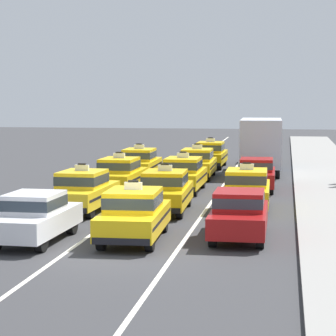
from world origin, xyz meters
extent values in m
plane|color=#353538|center=(0.00, 0.00, 0.00)|extent=(160.00, 160.00, 0.00)
cube|color=silver|center=(-1.60, 20.00, 0.00)|extent=(0.14, 80.00, 0.01)
cube|color=silver|center=(1.60, 20.00, 0.00)|extent=(0.14, 80.00, 0.01)
cube|color=gray|center=(7.20, 15.00, 0.07)|extent=(4.00, 90.00, 0.15)
cylinder|color=black|center=(-3.70, 2.76, 0.32)|extent=(0.26, 0.65, 0.64)
cylinder|color=black|center=(-2.26, 2.72, 0.32)|extent=(0.26, 0.65, 0.64)
cylinder|color=black|center=(-2.34, -0.12, 0.32)|extent=(0.26, 0.65, 0.64)
cube|color=silver|center=(-3.02, 1.32, 0.65)|extent=(1.88, 4.35, 0.66)
cube|color=silver|center=(-3.03, 1.22, 1.28)|extent=(1.61, 1.94, 0.60)
cube|color=#2D3842|center=(-3.03, 1.22, 1.28)|extent=(1.63, 1.96, 0.33)
cylinder|color=black|center=(-3.85, 8.85, 0.32)|extent=(0.26, 0.65, 0.64)
cylinder|color=black|center=(-2.38, 8.80, 0.32)|extent=(0.26, 0.65, 0.64)
cylinder|color=black|center=(-3.96, 5.80, 0.32)|extent=(0.26, 0.65, 0.64)
cylinder|color=black|center=(-2.48, 5.74, 0.32)|extent=(0.26, 0.65, 0.64)
cube|color=yellow|center=(-3.17, 7.30, 0.67)|extent=(1.95, 4.56, 0.70)
cube|color=black|center=(-3.17, 7.30, 0.72)|extent=(1.96, 4.20, 0.10)
cube|color=yellow|center=(-3.17, 7.15, 1.34)|extent=(1.67, 2.15, 0.64)
cube|color=#2D3842|center=(-3.17, 7.15, 1.34)|extent=(1.69, 2.17, 0.35)
cube|color=white|center=(-3.17, 7.15, 1.78)|extent=(0.56, 0.14, 0.24)
cube|color=black|center=(-3.17, 7.15, 1.93)|extent=(0.32, 0.12, 0.06)
cube|color=black|center=(-3.09, 9.51, 0.42)|extent=(1.71, 0.20, 0.20)
cube|color=black|center=(-3.24, 5.09, 0.42)|extent=(1.71, 0.20, 0.20)
cylinder|color=black|center=(-3.76, 14.77, 0.32)|extent=(0.25, 0.65, 0.64)
cylinder|color=black|center=(-2.28, 14.73, 0.32)|extent=(0.25, 0.65, 0.64)
cylinder|color=black|center=(-3.83, 11.71, 0.32)|extent=(0.25, 0.65, 0.64)
cylinder|color=black|center=(-2.36, 11.67, 0.32)|extent=(0.25, 0.65, 0.64)
cube|color=yellow|center=(-3.06, 13.22, 0.67)|extent=(1.90, 4.54, 0.70)
cube|color=black|center=(-3.06, 13.22, 0.72)|extent=(1.91, 4.18, 0.10)
cube|color=yellow|center=(-3.06, 13.07, 1.34)|extent=(1.65, 2.14, 0.64)
cube|color=#2D3842|center=(-3.06, 13.07, 1.34)|extent=(1.67, 2.16, 0.35)
cube|color=white|center=(-3.06, 13.07, 1.78)|extent=(0.56, 0.13, 0.24)
cube|color=black|center=(-3.06, 13.07, 1.93)|extent=(0.32, 0.12, 0.06)
cube|color=black|center=(-3.01, 15.43, 0.42)|extent=(1.71, 0.18, 0.20)
cube|color=black|center=(-3.11, 11.01, 0.42)|extent=(1.71, 0.18, 0.20)
cylinder|color=black|center=(-4.07, 20.73, 0.32)|extent=(0.24, 0.64, 0.64)
cylinder|color=black|center=(-2.59, 20.73, 0.32)|extent=(0.24, 0.64, 0.64)
cylinder|color=black|center=(-4.05, 17.67, 0.32)|extent=(0.24, 0.64, 0.64)
cylinder|color=black|center=(-2.57, 17.67, 0.32)|extent=(0.24, 0.64, 0.64)
cube|color=yellow|center=(-3.32, 19.20, 0.67)|extent=(1.82, 4.51, 0.70)
cube|color=black|center=(-3.32, 19.20, 0.72)|extent=(1.84, 4.15, 0.10)
cube|color=yellow|center=(-3.32, 19.05, 1.34)|extent=(1.61, 2.11, 0.64)
cube|color=#2D3842|center=(-3.32, 19.05, 1.34)|extent=(1.63, 2.13, 0.35)
cube|color=white|center=(-3.32, 19.05, 1.78)|extent=(0.56, 0.12, 0.24)
cube|color=black|center=(-3.32, 19.05, 1.93)|extent=(0.32, 0.11, 0.06)
cube|color=black|center=(-3.33, 21.41, 0.42)|extent=(1.71, 0.15, 0.20)
cube|color=black|center=(-3.31, 16.99, 0.42)|extent=(1.71, 0.15, 0.20)
cylinder|color=black|center=(-0.77, 3.54, 0.32)|extent=(0.26, 0.65, 0.64)
cylinder|color=black|center=(0.71, 3.59, 0.32)|extent=(0.26, 0.65, 0.64)
cylinder|color=black|center=(-0.66, 0.48, 0.32)|extent=(0.26, 0.65, 0.64)
cylinder|color=black|center=(0.81, 0.53, 0.32)|extent=(0.26, 0.65, 0.64)
cube|color=yellow|center=(0.02, 2.04, 0.67)|extent=(1.96, 4.56, 0.70)
cube|color=black|center=(0.02, 2.04, 0.72)|extent=(1.96, 4.20, 0.10)
cube|color=yellow|center=(0.03, 1.89, 1.34)|extent=(1.67, 2.15, 0.64)
cube|color=#2D3842|center=(0.03, 1.89, 1.34)|extent=(1.69, 2.18, 0.35)
cube|color=white|center=(0.03, 1.89, 1.78)|extent=(0.56, 0.14, 0.24)
cube|color=black|center=(0.03, 1.89, 1.93)|extent=(0.32, 0.12, 0.06)
cube|color=black|center=(-0.06, 4.24, 0.42)|extent=(1.71, 0.20, 0.20)
cube|color=black|center=(0.10, -0.17, 0.42)|extent=(1.71, 0.20, 0.20)
cylinder|color=black|center=(-0.72, 9.29, 0.32)|extent=(0.26, 0.65, 0.64)
cylinder|color=black|center=(0.75, 9.34, 0.32)|extent=(0.26, 0.65, 0.64)
cylinder|color=black|center=(-0.62, 6.23, 0.32)|extent=(0.26, 0.65, 0.64)
cylinder|color=black|center=(0.86, 6.28, 0.32)|extent=(0.26, 0.65, 0.64)
cube|color=yellow|center=(0.07, 7.78, 0.67)|extent=(1.95, 4.56, 0.70)
cube|color=black|center=(0.07, 7.78, 0.72)|extent=(1.96, 4.20, 0.10)
cube|color=yellow|center=(0.07, 7.63, 1.34)|extent=(1.67, 2.15, 0.64)
cube|color=#2D3842|center=(0.07, 7.63, 1.34)|extent=(1.69, 2.17, 0.35)
cube|color=white|center=(0.07, 7.63, 1.78)|extent=(0.56, 0.14, 0.24)
cube|color=black|center=(0.07, 7.63, 1.93)|extent=(0.32, 0.12, 0.06)
cube|color=black|center=(-0.01, 9.99, 0.42)|extent=(1.71, 0.20, 0.20)
cube|color=black|center=(0.14, 5.58, 0.42)|extent=(1.71, 0.20, 0.20)
cylinder|color=black|center=(-0.81, 15.42, 0.32)|extent=(0.24, 0.64, 0.64)
cylinder|color=black|center=(0.67, 15.41, 0.32)|extent=(0.24, 0.64, 0.64)
cylinder|color=black|center=(-0.83, 12.36, 0.32)|extent=(0.24, 0.64, 0.64)
cylinder|color=black|center=(0.65, 12.35, 0.32)|extent=(0.24, 0.64, 0.64)
cube|color=yellow|center=(-0.08, 13.89, 0.67)|extent=(1.83, 4.51, 0.70)
cube|color=black|center=(-0.08, 13.89, 0.72)|extent=(1.85, 4.15, 0.10)
cube|color=yellow|center=(-0.08, 13.74, 1.34)|extent=(1.61, 2.11, 0.64)
cube|color=#2D3842|center=(-0.08, 13.74, 1.34)|extent=(1.63, 2.13, 0.35)
cube|color=white|center=(-0.08, 13.74, 1.78)|extent=(0.56, 0.12, 0.24)
cube|color=black|center=(-0.08, 13.74, 1.93)|extent=(0.32, 0.11, 0.06)
cube|color=black|center=(-0.07, 16.10, 0.42)|extent=(1.71, 0.15, 0.20)
cube|color=black|center=(-0.10, 11.68, 0.42)|extent=(1.71, 0.15, 0.20)
cylinder|color=black|center=(-0.87, 21.20, 0.32)|extent=(0.25, 0.64, 0.64)
cylinder|color=black|center=(0.60, 21.22, 0.32)|extent=(0.25, 0.64, 0.64)
cylinder|color=black|center=(-0.84, 18.14, 0.32)|extent=(0.25, 0.64, 0.64)
cylinder|color=black|center=(0.64, 18.16, 0.32)|extent=(0.25, 0.64, 0.64)
cube|color=yellow|center=(-0.12, 19.68, 0.67)|extent=(1.85, 4.52, 0.70)
cube|color=black|center=(-0.12, 19.68, 0.72)|extent=(1.87, 4.16, 0.10)
cube|color=yellow|center=(-0.11, 19.53, 1.34)|extent=(1.62, 2.12, 0.64)
cube|color=#2D3842|center=(-0.11, 19.53, 1.34)|extent=(1.64, 2.14, 0.35)
cube|color=white|center=(-0.11, 19.53, 1.78)|extent=(0.56, 0.13, 0.24)
cube|color=black|center=(-0.11, 19.53, 1.93)|extent=(0.32, 0.11, 0.06)
cube|color=black|center=(-0.14, 21.89, 0.42)|extent=(1.71, 0.16, 0.20)
cube|color=black|center=(-0.09, 17.47, 0.42)|extent=(1.71, 0.16, 0.20)
cylinder|color=black|center=(-0.73, 27.27, 0.32)|extent=(0.24, 0.64, 0.64)
cylinder|color=black|center=(0.74, 27.26, 0.32)|extent=(0.24, 0.64, 0.64)
cylinder|color=black|center=(-0.76, 24.21, 0.32)|extent=(0.24, 0.64, 0.64)
cylinder|color=black|center=(0.72, 24.20, 0.32)|extent=(0.24, 0.64, 0.64)
cube|color=yellow|center=(-0.01, 25.74, 0.67)|extent=(1.83, 4.51, 0.70)
cube|color=black|center=(-0.01, 25.74, 0.72)|extent=(1.85, 4.15, 0.10)
cube|color=yellow|center=(-0.01, 25.59, 1.34)|extent=(1.62, 2.11, 0.64)
cube|color=#2D3842|center=(-0.01, 25.59, 1.34)|extent=(1.64, 2.13, 0.35)
cube|color=white|center=(-0.01, 25.59, 1.78)|extent=(0.56, 0.12, 0.24)
cube|color=black|center=(-0.01, 25.59, 1.93)|extent=(0.32, 0.11, 0.06)
cube|color=black|center=(0.01, 27.95, 0.42)|extent=(1.71, 0.15, 0.20)
cube|color=black|center=(-0.02, 23.53, 0.42)|extent=(1.71, 0.15, 0.20)
cylinder|color=black|center=(2.58, 4.29, 0.32)|extent=(0.24, 0.64, 0.64)
cylinder|color=black|center=(4.02, 4.30, 0.32)|extent=(0.24, 0.64, 0.64)
cylinder|color=black|center=(2.60, 1.45, 0.32)|extent=(0.24, 0.64, 0.64)
cylinder|color=black|center=(4.04, 1.46, 0.32)|extent=(0.24, 0.64, 0.64)
cube|color=maroon|center=(3.31, 2.88, 0.65)|extent=(1.79, 4.31, 0.66)
cube|color=maroon|center=(3.31, 2.78, 1.28)|extent=(1.57, 1.91, 0.60)
cube|color=#2D3842|center=(3.31, 2.78, 1.28)|extent=(1.59, 1.93, 0.33)
cylinder|color=black|center=(2.47, 10.31, 0.32)|extent=(0.25, 0.64, 0.64)
cylinder|color=black|center=(3.95, 10.33, 0.32)|extent=(0.25, 0.64, 0.64)
cylinder|color=black|center=(2.51, 7.25, 0.32)|extent=(0.25, 0.64, 0.64)
cylinder|color=black|center=(3.99, 7.27, 0.32)|extent=(0.25, 0.64, 0.64)
cube|color=yellow|center=(3.23, 8.79, 0.67)|extent=(1.86, 4.53, 0.70)
cube|color=black|center=(3.23, 8.79, 0.72)|extent=(1.88, 4.17, 0.10)
cube|color=yellow|center=(3.23, 8.64, 1.34)|extent=(1.63, 2.12, 0.64)
cube|color=#2D3842|center=(3.23, 8.64, 1.34)|extent=(1.65, 2.14, 0.35)
cube|color=white|center=(3.23, 8.64, 1.78)|extent=(0.56, 0.13, 0.24)
cube|color=black|center=(3.23, 8.64, 1.93)|extent=(0.32, 0.11, 0.06)
cube|color=black|center=(3.20, 11.00, 0.42)|extent=(1.71, 0.16, 0.20)
cube|color=black|center=(3.26, 6.58, 0.42)|extent=(1.71, 0.16, 0.20)
cylinder|color=black|center=(2.63, 16.37, 0.32)|extent=(0.25, 0.64, 0.64)
cylinder|color=black|center=(4.07, 16.39, 0.32)|extent=(0.25, 0.64, 0.64)
cylinder|color=black|center=(2.67, 13.53, 0.32)|extent=(0.25, 0.64, 0.64)
cylinder|color=black|center=(4.11, 13.55, 0.32)|extent=(0.25, 0.64, 0.64)
cube|color=maroon|center=(3.37, 14.96, 0.65)|extent=(1.81, 4.32, 0.66)
cube|color=maroon|center=(3.37, 14.86, 1.28)|extent=(1.58, 1.92, 0.60)
cube|color=#2D3842|center=(3.37, 14.86, 1.28)|extent=(1.60, 1.94, 0.33)
cylinder|color=black|center=(2.32, 23.97, 0.32)|extent=(0.26, 0.65, 0.64)
cylinder|color=black|center=(4.22, 24.02, 0.32)|extent=(0.26, 0.65, 0.64)
cylinder|color=black|center=(2.43, 20.08, 0.32)|extent=(0.26, 0.65, 0.64)
cylinder|color=black|center=(4.33, 20.13, 0.32)|extent=(0.26, 0.65, 0.64)
cube|color=#194C8C|center=(3.25, 24.98, 1.37)|extent=(2.16, 2.26, 2.10)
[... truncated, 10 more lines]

